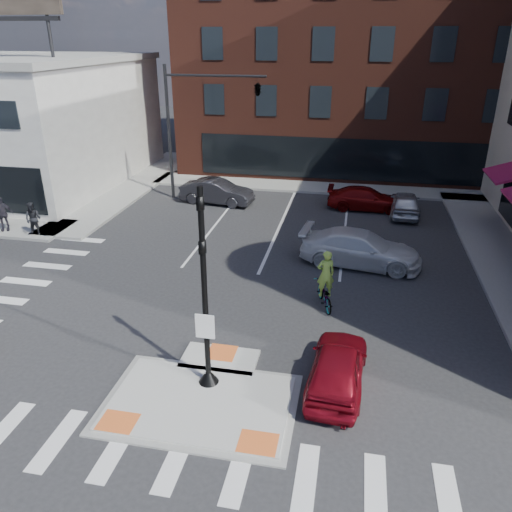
% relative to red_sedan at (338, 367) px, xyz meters
% --- Properties ---
extents(ground, '(120.00, 120.00, 0.00)m').
position_rel_red_sedan_xyz_m(ground, '(-3.72, -1.11, -0.67)').
color(ground, '#28282B').
rests_on(ground, ground).
extents(refuge_island, '(5.40, 4.65, 0.13)m').
position_rel_red_sedan_xyz_m(refuge_island, '(-3.72, -1.37, -0.62)').
color(refuge_island, gray).
rests_on(refuge_island, ground).
extents(sidewalk_nw, '(23.50, 20.50, 0.15)m').
position_rel_red_sedan_xyz_m(sidewalk_nw, '(-20.48, 14.17, -0.60)').
color(sidewalk_nw, gray).
rests_on(sidewalk_nw, ground).
extents(sidewalk_n, '(26.00, 3.00, 0.15)m').
position_rel_red_sedan_xyz_m(sidewalk_n, '(-0.72, 20.89, -0.60)').
color(sidewalk_n, gray).
rests_on(sidewalk_n, ground).
extents(building_n, '(24.40, 18.40, 15.50)m').
position_rel_red_sedan_xyz_m(building_n, '(-0.72, 30.88, 7.13)').
color(building_n, '#4F2218').
rests_on(building_n, ground).
extents(building_far_left, '(10.00, 12.00, 10.00)m').
position_rel_red_sedan_xyz_m(building_far_left, '(-7.72, 50.89, 4.33)').
color(building_far_left, slate).
rests_on(building_far_left, ground).
extents(building_far_right, '(12.00, 12.00, 12.00)m').
position_rel_red_sedan_xyz_m(building_far_right, '(5.28, 52.89, 5.33)').
color(building_far_right, brown).
rests_on(building_far_right, ground).
extents(signal_pole, '(0.60, 0.60, 5.98)m').
position_rel_red_sedan_xyz_m(signal_pole, '(-3.72, -0.72, 1.68)').
color(signal_pole, black).
rests_on(signal_pole, refuge_island).
extents(mast_arm_signal, '(6.10, 2.24, 8.00)m').
position_rel_red_sedan_xyz_m(mast_arm_signal, '(-7.19, 16.89, 5.53)').
color(mast_arm_signal, black).
rests_on(mast_arm_signal, ground).
extents(red_sedan, '(1.85, 4.06, 1.35)m').
position_rel_red_sedan_xyz_m(red_sedan, '(0.00, 0.00, 0.00)').
color(red_sedan, maroon).
rests_on(red_sedan, ground).
extents(white_pickup, '(5.60, 2.83, 1.56)m').
position_rel_red_sedan_xyz_m(white_pickup, '(0.58, 8.84, 0.11)').
color(white_pickup, white).
rests_on(white_pickup, ground).
extents(bg_car_dark, '(4.64, 2.13, 1.48)m').
position_rel_red_sedan_xyz_m(bg_car_dark, '(-8.14, 16.25, 0.06)').
color(bg_car_dark, '#26262B').
rests_on(bg_car_dark, ground).
extents(bg_car_silver, '(1.74, 4.08, 1.37)m').
position_rel_red_sedan_xyz_m(bg_car_silver, '(3.02, 16.30, 0.01)').
color(bg_car_silver, silver).
rests_on(bg_car_silver, ground).
extents(bg_car_red, '(4.52, 1.87, 1.31)m').
position_rel_red_sedan_xyz_m(bg_car_red, '(0.83, 16.86, -0.02)').
color(bg_car_red, maroon).
rests_on(bg_car_red, ground).
extents(cyclist, '(1.20, 1.95, 2.30)m').
position_rel_red_sedan_xyz_m(cyclist, '(-0.72, 4.70, 0.10)').
color(cyclist, '#3F3F44').
rests_on(cyclist, ground).
extents(pedestrian_a, '(0.89, 0.72, 1.72)m').
position_rel_red_sedan_xyz_m(pedestrian_a, '(-15.72, 8.89, 0.33)').
color(pedestrian_a, black).
rests_on(pedestrian_a, sidewalk_nw).
extents(pedestrian_b, '(1.15, 0.85, 1.81)m').
position_rel_red_sedan_xyz_m(pedestrian_b, '(-17.68, 9.17, 0.38)').
color(pedestrian_b, '#302C36').
rests_on(pedestrian_b, sidewalk_nw).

